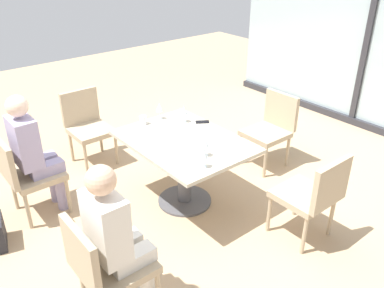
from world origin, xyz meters
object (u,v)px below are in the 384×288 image
object	(u,v)px
wine_glass_3	(205,143)
chair_side_end	(87,123)
person_front_right	(116,234)
wine_glass_1	(204,154)
person_front_left	(33,150)
chair_far_right	(313,193)
chair_near_window	(271,126)
wine_glass_2	(184,110)
wine_glass_0	(159,107)
chair_front_right	(104,264)
chair_front_left	(25,172)
coffee_cup	(143,120)
cell_phone_on_table	(202,122)
dining_table_main	(184,155)

from	to	relation	value
wine_glass_3	chair_side_end	bearing A→B (deg)	-170.79
person_front_right	wine_glass_1	distance (m)	1.06
person_front_left	chair_far_right	bearing A→B (deg)	41.46
chair_near_window	wine_glass_2	distance (m)	1.16
person_front_left	wine_glass_1	bearing A→B (deg)	37.90
chair_near_window	wine_glass_0	bearing A→B (deg)	-115.10
wine_glass_2	chair_front_right	bearing A→B (deg)	-54.58
chair_front_left	person_front_left	world-z (taller)	person_front_left
chair_far_right	wine_glass_0	xyz separation A→B (m)	(-1.73, -0.41, 0.37)
coffee_cup	cell_phone_on_table	xyz separation A→B (m)	(0.36, 0.51, -0.04)
chair_front_left	person_front_left	xyz separation A→B (m)	(-0.00, 0.11, 0.20)
wine_glass_1	cell_phone_on_table	world-z (taller)	wine_glass_1
cell_phone_on_table	person_front_right	bearing A→B (deg)	-24.67
person_front_left	wine_glass_2	world-z (taller)	person_front_left
chair_near_window	cell_phone_on_table	distance (m)	0.96
dining_table_main	wine_glass_2	distance (m)	0.53
chair_front_right	dining_table_main	bearing A→B (deg)	120.84
chair_near_window	wine_glass_0	world-z (taller)	wine_glass_0
chair_front_left	chair_near_window	world-z (taller)	same
chair_side_end	person_front_left	distance (m)	1.11
person_front_left	person_front_right	size ratio (longest dim) A/B	1.00
wine_glass_2	chair_near_window	bearing A→B (deg)	72.28
person_front_right	wine_glass_0	size ratio (longest dim) A/B	6.81
chair_side_end	cell_phone_on_table	xyz separation A→B (m)	(1.25, 0.75, 0.24)
person_front_left	wine_glass_2	distance (m)	1.54
chair_front_left	wine_glass_1	xyz separation A→B (m)	(1.30, 1.12, 0.37)
dining_table_main	cell_phone_on_table	size ratio (longest dim) A/B	8.97
person_front_left	wine_glass_3	xyz separation A→B (m)	(1.16, 1.15, 0.16)
cell_phone_on_table	wine_glass_2	bearing A→B (deg)	-98.98
chair_far_right	coffee_cup	bearing A→B (deg)	-160.08
chair_far_right	person_front_right	xyz separation A→B (m)	(-0.38, -1.73, 0.20)
wine_glass_2	person_front_right	bearing A→B (deg)	-52.61
chair_side_end	person_front_left	xyz separation A→B (m)	(0.67, -0.86, 0.20)
person_front_left	wine_glass_1	size ratio (longest dim) A/B	6.81
person_front_left	coffee_cup	xyz separation A→B (m)	(0.22, 1.10, 0.08)
wine_glass_1	person_front_left	bearing A→B (deg)	-142.10
dining_table_main	chair_near_window	xyz separation A→B (m)	(0.00, 1.31, -0.06)
wine_glass_3	person_front_right	bearing A→B (deg)	-70.31
cell_phone_on_table	wine_glass_0	bearing A→B (deg)	-106.64
wine_glass_1	wine_glass_3	bearing A→B (deg)	135.99
chair_front_right	chair_front_left	bearing A→B (deg)	180.00
dining_table_main	person_front_right	size ratio (longest dim) A/B	1.03
chair_front_left	chair_front_right	size ratio (longest dim) A/B	1.00
chair_front_left	chair_near_window	distance (m)	2.74
wine_glass_3	cell_phone_on_table	distance (m)	0.75
wine_glass_2	wine_glass_1	bearing A→B (deg)	-27.98
chair_side_end	wine_glass_2	size ratio (longest dim) A/B	4.70
chair_near_window	coffee_cup	size ratio (longest dim) A/B	9.67
wine_glass_2	dining_table_main	bearing A→B (deg)	-37.90
person_front_right	cell_phone_on_table	world-z (taller)	person_front_right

